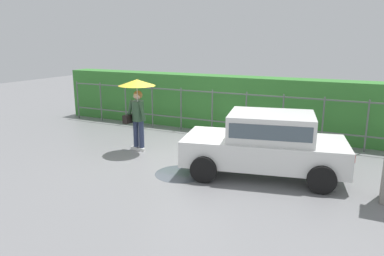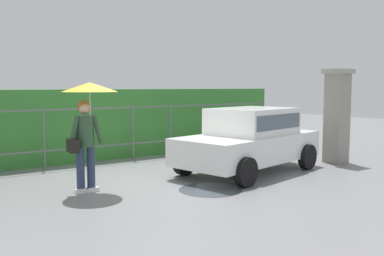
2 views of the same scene
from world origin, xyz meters
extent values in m
plane|color=slate|center=(0.00, 0.00, 0.00)|extent=(40.00, 40.00, 0.00)
cube|color=white|center=(2.23, -0.46, 0.58)|extent=(3.96, 2.36, 0.60)
cube|color=white|center=(2.38, -0.42, 1.18)|extent=(2.15, 1.80, 0.60)
cube|color=#4C5B66|center=(2.38, -0.42, 1.20)|extent=(2.01, 1.79, 0.33)
cylinder|color=black|center=(1.18, -1.53, 0.30)|extent=(0.62, 0.30, 0.60)
cylinder|color=black|center=(0.84, 0.11, 0.30)|extent=(0.62, 0.30, 0.60)
cylinder|color=black|center=(3.63, -1.02, 0.30)|extent=(0.62, 0.30, 0.60)
cylinder|color=black|center=(3.29, 0.62, 0.30)|extent=(0.62, 0.30, 0.60)
cube|color=red|center=(4.17, -0.61, 0.73)|extent=(0.10, 0.21, 0.16)
cube|color=red|center=(3.94, 0.46, 0.73)|extent=(0.10, 0.21, 0.16)
cylinder|color=#2D3856|center=(-1.43, -0.09, 0.43)|extent=(0.15, 0.15, 0.86)
cylinder|color=#2D3856|center=(-1.63, -0.07, 0.43)|extent=(0.15, 0.15, 0.86)
cube|color=white|center=(-1.43, -0.15, 0.04)|extent=(0.26, 0.10, 0.08)
cube|color=white|center=(-1.63, -0.13, 0.04)|extent=(0.26, 0.10, 0.08)
cylinder|color=#2D4C33|center=(-1.53, -0.08, 1.15)|extent=(0.34, 0.34, 0.58)
sphere|color=#DBAD89|center=(-1.53, -0.08, 1.58)|extent=(0.22, 0.22, 0.22)
sphere|color=olive|center=(-1.53, -0.05, 1.60)|extent=(0.25, 0.25, 0.25)
cylinder|color=#2D4C33|center=(-1.32, -0.17, 1.18)|extent=(0.23, 0.11, 0.56)
cylinder|color=#2D4C33|center=(-1.76, -0.14, 1.18)|extent=(0.23, 0.11, 0.56)
cylinder|color=#B2B2B7|center=(-1.46, -0.18, 1.50)|extent=(0.02, 0.02, 0.77)
cone|color=yellow|center=(-1.46, -0.18, 1.97)|extent=(1.02, 1.02, 0.17)
cube|color=black|center=(-1.80, -0.18, 0.91)|extent=(0.19, 0.35, 0.24)
cube|color=gray|center=(4.97, -0.83, 1.15)|extent=(0.48, 0.48, 2.30)
cube|color=#9E998E|center=(4.97, -0.83, 2.36)|extent=(0.60, 0.60, 0.12)
cylinder|color=#59605B|center=(-1.53, 2.56, 0.75)|extent=(0.05, 0.05, 1.50)
cylinder|color=#59605B|center=(-0.35, 2.56, 0.75)|extent=(0.05, 0.05, 1.50)
cylinder|color=#59605B|center=(0.83, 2.56, 0.75)|extent=(0.05, 0.05, 1.50)
cylinder|color=#59605B|center=(2.01, 2.56, 0.75)|extent=(0.05, 0.05, 1.50)
cylinder|color=#59605B|center=(3.19, 2.56, 0.75)|extent=(0.05, 0.05, 1.50)
cylinder|color=#59605B|center=(4.37, 2.56, 0.75)|extent=(0.05, 0.05, 1.50)
cylinder|color=#59605B|center=(5.55, 2.56, 0.75)|extent=(0.05, 0.05, 1.50)
cube|color=#59605B|center=(-0.35, 2.56, 1.42)|extent=(11.80, 0.03, 0.04)
cube|color=#59605B|center=(-0.35, 2.56, 0.45)|extent=(11.80, 0.03, 0.04)
cube|color=#387F33|center=(-0.35, 3.35, 0.95)|extent=(12.80, 0.90, 1.90)
cylinder|color=#4C545B|center=(0.47, -1.31, 0.00)|extent=(1.22, 1.22, 0.00)
camera|label=1|loc=(4.32, -8.57, 3.11)|focal=34.19mm
camera|label=2|loc=(-4.46, -7.71, 1.98)|focal=40.10mm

